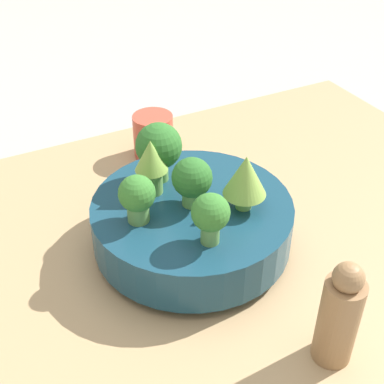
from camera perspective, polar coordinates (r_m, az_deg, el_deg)
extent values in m
plane|color=#ADA89E|center=(0.80, -2.84, -7.81)|extent=(6.00, 6.00, 0.00)
cube|color=tan|center=(0.79, -2.88, -6.89)|extent=(1.16, 0.70, 0.04)
cylinder|color=navy|center=(0.77, 0.00, -5.42)|extent=(0.13, 0.13, 0.01)
cylinder|color=navy|center=(0.75, 0.00, -3.20)|extent=(0.28, 0.28, 0.06)
cylinder|color=#6BA34C|center=(0.72, 0.00, -0.50)|extent=(0.03, 0.03, 0.02)
sphere|color=#2D6B28|center=(0.70, 0.00, 1.54)|extent=(0.05, 0.05, 0.05)
cylinder|color=#6BA34C|center=(0.74, -4.32, 1.19)|extent=(0.03, 0.03, 0.04)
cone|color=#84AD47|center=(0.72, -4.46, 3.90)|extent=(0.05, 0.05, 0.05)
cylinder|color=#6BA34C|center=(0.72, 5.54, -0.88)|extent=(0.02, 0.02, 0.02)
cone|color=#84AD47|center=(0.70, 5.73, 1.77)|extent=(0.06, 0.06, 0.06)
cylinder|color=#609347|center=(0.70, -5.75, -2.14)|extent=(0.03, 0.03, 0.03)
sphere|color=#387A2D|center=(0.68, -5.90, -0.15)|extent=(0.05, 0.05, 0.05)
cylinder|color=#6BA34C|center=(0.77, -3.46, 2.40)|extent=(0.02, 0.02, 0.03)
sphere|color=#2D6B28|center=(0.75, -3.57, 4.94)|extent=(0.07, 0.07, 0.07)
cylinder|color=#609347|center=(0.66, 1.94, -4.33)|extent=(0.02, 0.02, 0.03)
sphere|color=#387A2D|center=(0.64, 2.00, -2.19)|extent=(0.05, 0.05, 0.05)
cylinder|color=#C64C38|center=(0.96, -4.15, 6.02)|extent=(0.07, 0.07, 0.08)
cylinder|color=#997047|center=(0.63, 15.30, -13.17)|extent=(0.05, 0.05, 0.11)
sphere|color=#997047|center=(0.58, 16.35, -8.77)|extent=(0.03, 0.03, 0.03)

